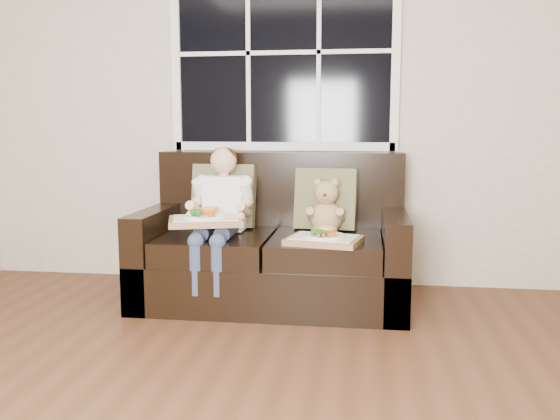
# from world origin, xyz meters

# --- Properties ---
(window_back) EXTENTS (1.62, 0.04, 1.37)m
(window_back) POSITION_xyz_m (0.02, 2.48, 1.65)
(window_back) COLOR black
(window_back) RESTS_ON room_walls
(loveseat) EXTENTS (1.70, 0.92, 0.96)m
(loveseat) POSITION_xyz_m (0.02, 2.02, 0.31)
(loveseat) COLOR black
(loveseat) RESTS_ON ground
(pillow_left) EXTENTS (0.43, 0.20, 0.44)m
(pillow_left) POSITION_xyz_m (-0.35, 2.17, 0.66)
(pillow_left) COLOR olive
(pillow_left) RESTS_ON loveseat
(pillow_right) EXTENTS (0.42, 0.22, 0.42)m
(pillow_right) POSITION_xyz_m (0.35, 2.17, 0.65)
(pillow_right) COLOR olive
(pillow_right) RESTS_ON loveseat
(child) EXTENTS (0.38, 0.59, 0.85)m
(child) POSITION_xyz_m (-0.31, 1.90, 0.64)
(child) COLOR white
(child) RESTS_ON loveseat
(teddy_bear) EXTENTS (0.22, 0.28, 0.37)m
(teddy_bear) POSITION_xyz_m (0.36, 2.04, 0.60)
(teddy_bear) COLOR tan
(teddy_bear) RESTS_ON loveseat
(tray_left) EXTENTS (0.52, 0.45, 0.10)m
(tray_left) POSITION_xyz_m (-0.36, 1.71, 0.58)
(tray_left) COLOR #9F7248
(tray_left) RESTS_ON child
(tray_right) EXTENTS (0.48, 0.40, 0.10)m
(tray_right) POSITION_xyz_m (0.37, 1.69, 0.48)
(tray_right) COLOR #9F7248
(tray_right) RESTS_ON loveseat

